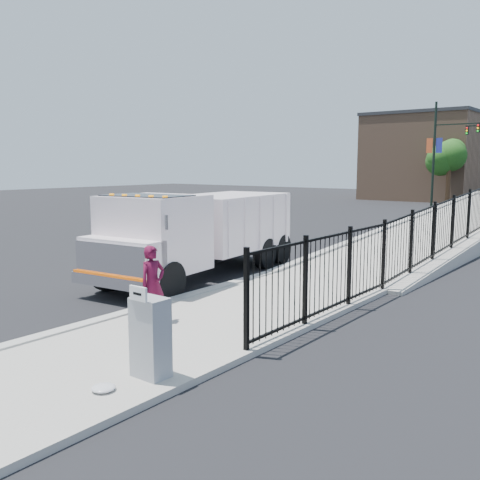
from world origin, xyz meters
The scene contains 14 objects.
ground centered at (0.00, 0.00, 0.00)m, with size 120.00×120.00×0.00m, color black.
sidewalk centered at (1.93, -2.00, 0.06)m, with size 3.55×12.00×0.12m, color #9E998E.
curb centered at (0.00, -2.00, 0.08)m, with size 0.30×12.00×0.16m, color #ADAAA3.
ramp centered at (2.12, 16.00, 0.00)m, with size 3.95×24.00×1.70m, color #9E998E.
iron_fence centered at (3.55, 12.00, 0.90)m, with size 0.10×28.00×1.80m, color black.
truck centered at (-1.68, 2.45, 1.48)m, with size 3.24×7.88×2.62m.
worker centered at (0.93, -1.78, 0.92)m, with size 0.59×0.38×1.61m, color #510A25.
utility_cabinet centered at (3.10, -3.86, 0.75)m, with size 0.55×0.40×1.25m, color gray.
arrow_sign centered at (3.10, -4.08, 1.48)m, with size 0.35×0.04×0.22m, color white.
debris centered at (2.95, -4.66, 0.16)m, with size 0.36×0.36×0.09m, color silver.
light_pole_0 centered at (-3.97, 31.65, 4.36)m, with size 3.77×0.22×8.00m.
light_pole_2 centered at (-4.36, 42.54, 4.36)m, with size 3.77×0.22×8.00m.
tree_0 centered at (-4.77, 37.21, 3.95)m, with size 2.75×2.75×5.37m.
building centered at (-9.00, 44.00, 4.00)m, with size 10.00×10.00×8.00m, color #8C664C.
Camera 1 is at (9.06, -9.29, 3.39)m, focal length 40.00 mm.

